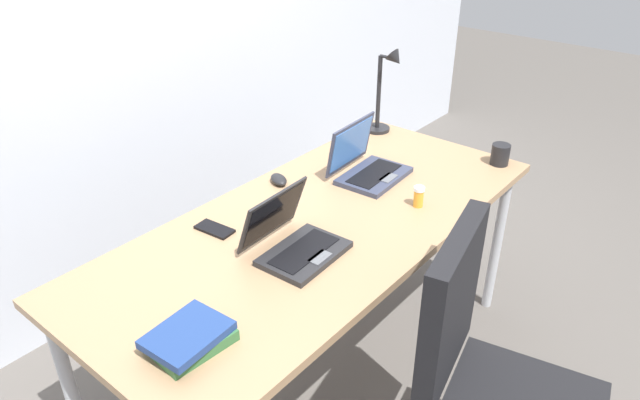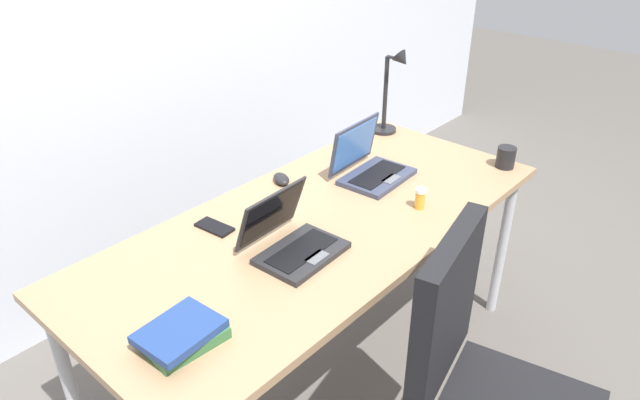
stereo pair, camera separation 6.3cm
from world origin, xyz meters
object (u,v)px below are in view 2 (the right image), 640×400
pill_bottle (420,198)px  book_stack (181,334)px  laptop_back_right (370,167)px  computer_mouse (281,179)px  desk_lamp (392,93)px  laptop_by_keyboard (292,241)px  coffee_mug (506,157)px  cell_phone (214,227)px

pill_bottle → book_stack: 1.00m
laptop_back_right → computer_mouse: (-0.27, 0.23, -0.03)m
desk_lamp → book_stack: 1.56m
book_stack → computer_mouse: bearing=28.5°
computer_mouse → pill_bottle: size_ratio=1.22×
computer_mouse → desk_lamp: bearing=22.8°
laptop_by_keyboard → computer_mouse: bearing=49.2°
computer_mouse → pill_bottle: pill_bottle is taller
book_stack → desk_lamp: bearing=15.4°
computer_mouse → book_stack: 0.91m
computer_mouse → book_stack: size_ratio=0.43×
coffee_mug → cell_phone: bearing=154.6°
cell_phone → laptop_by_keyboard: bearing=-81.5°
laptop_by_keyboard → pill_bottle: laptop_by_keyboard is taller
cell_phone → pill_bottle: size_ratio=1.72×
laptop_back_right → cell_phone: size_ratio=2.23×
cell_phone → book_stack: 0.55m
laptop_by_keyboard → pill_bottle: 0.53m
laptop_back_right → coffee_mug: size_ratio=2.69×
computer_mouse → coffee_mug: 0.93m
pill_bottle → coffee_mug: size_ratio=0.70×
coffee_mug → book_stack: bearing=174.1°
laptop_by_keyboard → book_stack: size_ratio=1.31×
book_stack → pill_bottle: bearing=-4.5°
cell_phone → pill_bottle: (0.59, -0.45, 0.04)m
cell_phone → coffee_mug: (1.11, -0.53, 0.04)m
cell_phone → desk_lamp: bearing=-3.8°
pill_bottle → computer_mouse: bearing=110.6°
cell_phone → book_stack: bearing=-144.1°
pill_bottle → book_stack: bearing=175.5°
book_stack → coffee_mug: bearing=-5.9°
desk_lamp → laptop_back_right: bearing=-154.0°
laptop_back_right → cell_phone: (-0.66, 0.16, -0.04)m
cell_phone → book_stack: book_stack is taller
laptop_by_keyboard → book_stack: bearing=-171.5°
cell_phone → book_stack: (-0.41, -0.37, 0.02)m
desk_lamp → cell_phone: (-1.08, -0.04, -0.19)m
pill_bottle → book_stack: pill_bottle is taller
cell_phone → coffee_mug: bearing=-31.5°
cell_phone → coffee_mug: size_ratio=1.20×
laptop_back_right → computer_mouse: size_ratio=3.16×
desk_lamp → laptop_by_keyboard: desk_lamp is taller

